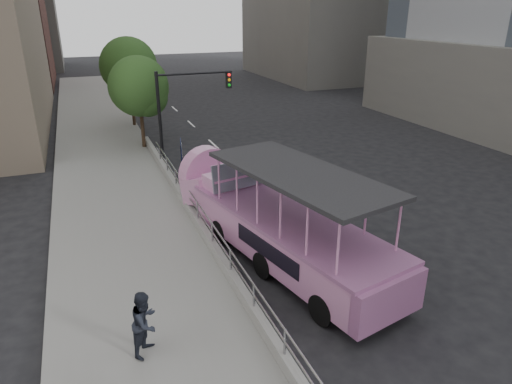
{
  "coord_description": "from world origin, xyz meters",
  "views": [
    {
      "loc": [
        -6.84,
        -11.67,
        8.19
      ],
      "look_at": [
        -1.39,
        2.27,
        2.15
      ],
      "focal_mm": 32.0,
      "sensor_mm": 36.0,
      "label": 1
    }
  ],
  "objects_px": {
    "car": "(284,179)",
    "pedestrian_mid": "(145,323)",
    "street_tree_far": "(130,68)",
    "duck_boat": "(271,220)",
    "street_tree_near": "(141,89)",
    "traffic_signal": "(181,103)",
    "parking_sign": "(182,163)"
  },
  "relations": [
    {
      "from": "car",
      "to": "pedestrian_mid",
      "type": "relative_size",
      "value": 2.32
    },
    {
      "from": "car",
      "to": "street_tree_far",
      "type": "distance_m",
      "value": 16.38
    },
    {
      "from": "duck_boat",
      "to": "street_tree_near",
      "type": "distance_m",
      "value": 14.71
    },
    {
      "from": "pedestrian_mid",
      "to": "car",
      "type": "bearing_deg",
      "value": -3.99
    },
    {
      "from": "car",
      "to": "traffic_signal",
      "type": "relative_size",
      "value": 0.76
    },
    {
      "from": "street_tree_far",
      "to": "duck_boat",
      "type": "bearing_deg",
      "value": -84.27
    },
    {
      "from": "car",
      "to": "traffic_signal",
      "type": "distance_m",
      "value": 7.31
    },
    {
      "from": "pedestrian_mid",
      "to": "duck_boat",
      "type": "bearing_deg",
      "value": -14.93
    },
    {
      "from": "car",
      "to": "parking_sign",
      "type": "bearing_deg",
      "value": 155.75
    },
    {
      "from": "pedestrian_mid",
      "to": "parking_sign",
      "type": "height_order",
      "value": "parking_sign"
    },
    {
      "from": "traffic_signal",
      "to": "street_tree_near",
      "type": "xyz_separation_m",
      "value": [
        -1.6,
        3.43,
        0.32
      ]
    },
    {
      "from": "duck_boat",
      "to": "street_tree_near",
      "type": "relative_size",
      "value": 1.9
    },
    {
      "from": "car",
      "to": "street_tree_near",
      "type": "xyz_separation_m",
      "value": [
        -5.08,
        9.2,
        3.15
      ]
    },
    {
      "from": "car",
      "to": "parking_sign",
      "type": "height_order",
      "value": "parking_sign"
    },
    {
      "from": "parking_sign",
      "to": "traffic_signal",
      "type": "xyz_separation_m",
      "value": [
        1.2,
        5.08,
        1.69
      ]
    },
    {
      "from": "car",
      "to": "pedestrian_mid",
      "type": "distance_m",
      "value": 11.96
    },
    {
      "from": "street_tree_near",
      "to": "street_tree_far",
      "type": "bearing_deg",
      "value": 88.09
    },
    {
      "from": "pedestrian_mid",
      "to": "traffic_signal",
      "type": "distance_m",
      "value": 15.6
    },
    {
      "from": "duck_boat",
      "to": "parking_sign",
      "type": "distance_m",
      "value": 6.11
    },
    {
      "from": "parking_sign",
      "to": "traffic_signal",
      "type": "relative_size",
      "value": 0.56
    },
    {
      "from": "traffic_signal",
      "to": "street_tree_near",
      "type": "height_order",
      "value": "street_tree_near"
    },
    {
      "from": "street_tree_near",
      "to": "street_tree_far",
      "type": "xyz_separation_m",
      "value": [
        0.2,
        6.0,
        0.49
      ]
    },
    {
      "from": "traffic_signal",
      "to": "duck_boat",
      "type": "bearing_deg",
      "value": -86.62
    },
    {
      "from": "duck_boat",
      "to": "parking_sign",
      "type": "relative_size",
      "value": 3.75
    },
    {
      "from": "parking_sign",
      "to": "duck_boat",
      "type": "bearing_deg",
      "value": -72.41
    },
    {
      "from": "duck_boat",
      "to": "car",
      "type": "distance_m",
      "value": 5.88
    },
    {
      "from": "parking_sign",
      "to": "traffic_signal",
      "type": "height_order",
      "value": "traffic_signal"
    },
    {
      "from": "street_tree_far",
      "to": "car",
      "type": "bearing_deg",
      "value": -72.2
    },
    {
      "from": "street_tree_near",
      "to": "duck_boat",
      "type": "bearing_deg",
      "value": -81.11
    },
    {
      "from": "car",
      "to": "pedestrian_mid",
      "type": "height_order",
      "value": "pedestrian_mid"
    },
    {
      "from": "parking_sign",
      "to": "street_tree_far",
      "type": "relative_size",
      "value": 0.45
    },
    {
      "from": "duck_boat",
      "to": "traffic_signal",
      "type": "bearing_deg",
      "value": 93.38
    }
  ]
}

